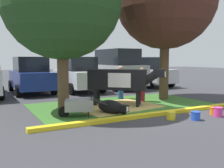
{
  "coord_description": "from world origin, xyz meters",
  "views": [
    {
      "loc": [
        -5.77,
        -7.21,
        1.91
      ],
      "look_at": [
        -0.95,
        1.74,
        0.9
      ],
      "focal_mm": 40.7,
      "sensor_mm": 36.0,
      "label": 1
    }
  ],
  "objects_px": {
    "person_handler": "(121,81)",
    "bucket_pink": "(218,112)",
    "suv_dark_grey": "(117,69)",
    "person_visitor_near": "(142,84)",
    "sedan_blue": "(31,75)",
    "calf_lying": "(111,107)",
    "hatchback_white": "(78,75)",
    "wheelbarrow": "(78,105)",
    "bucket_blue": "(196,116)",
    "bucket_yellow": "(171,115)",
    "bucket_orange": "(214,111)",
    "cow_holstein": "(120,80)",
    "sedan_silver": "(148,72)"
  },
  "relations": [
    {
      "from": "person_handler",
      "to": "bucket_pink",
      "type": "xyz_separation_m",
      "value": [
        1.0,
        -4.69,
        -0.68
      ]
    },
    {
      "from": "suv_dark_grey",
      "to": "bucket_pink",
      "type": "bearing_deg",
      "value": -96.99
    },
    {
      "from": "person_visitor_near",
      "to": "sedan_blue",
      "type": "height_order",
      "value": "sedan_blue"
    },
    {
      "from": "calf_lying",
      "to": "hatchback_white",
      "type": "distance_m",
      "value": 6.65
    },
    {
      "from": "person_visitor_near",
      "to": "bucket_pink",
      "type": "distance_m",
      "value": 3.66
    },
    {
      "from": "person_visitor_near",
      "to": "sedan_blue",
      "type": "distance_m",
      "value": 6.65
    },
    {
      "from": "hatchback_white",
      "to": "person_visitor_near",
      "type": "bearing_deg",
      "value": -77.58
    },
    {
      "from": "wheelbarrow",
      "to": "hatchback_white",
      "type": "height_order",
      "value": "hatchback_white"
    },
    {
      "from": "person_handler",
      "to": "bucket_blue",
      "type": "relative_size",
      "value": 5.19
    },
    {
      "from": "bucket_yellow",
      "to": "wheelbarrow",
      "type": "bearing_deg",
      "value": 144.97
    },
    {
      "from": "bucket_pink",
      "to": "bucket_orange",
      "type": "bearing_deg",
      "value": 71.34
    },
    {
      "from": "calf_lying",
      "to": "person_visitor_near",
      "type": "xyz_separation_m",
      "value": [
        2.33,
        1.49,
        0.58
      ]
    },
    {
      "from": "calf_lying",
      "to": "wheelbarrow",
      "type": "relative_size",
      "value": 0.83
    },
    {
      "from": "bucket_pink",
      "to": "sedan_blue",
      "type": "height_order",
      "value": "sedan_blue"
    },
    {
      "from": "cow_holstein",
      "to": "bucket_yellow",
      "type": "xyz_separation_m",
      "value": [
        0.28,
        -2.74,
        -0.94
      ]
    },
    {
      "from": "calf_lying",
      "to": "bucket_orange",
      "type": "bearing_deg",
      "value": -31.48
    },
    {
      "from": "sedan_blue",
      "to": "hatchback_white",
      "type": "distance_m",
      "value": 2.68
    },
    {
      "from": "bucket_yellow",
      "to": "suv_dark_grey",
      "type": "bearing_deg",
      "value": 71.95
    },
    {
      "from": "bucket_pink",
      "to": "bucket_orange",
      "type": "relative_size",
      "value": 1.13
    },
    {
      "from": "person_handler",
      "to": "bucket_yellow",
      "type": "distance_m",
      "value": 4.36
    },
    {
      "from": "bucket_blue",
      "to": "bucket_orange",
      "type": "xyz_separation_m",
      "value": [
        1.09,
        0.23,
        -0.0
      ]
    },
    {
      "from": "bucket_pink",
      "to": "sedan_silver",
      "type": "height_order",
      "value": "sedan_silver"
    },
    {
      "from": "person_visitor_near",
      "to": "sedan_silver",
      "type": "height_order",
      "value": "sedan_silver"
    },
    {
      "from": "bucket_blue",
      "to": "bucket_orange",
      "type": "bearing_deg",
      "value": 11.78
    },
    {
      "from": "bucket_blue",
      "to": "sedan_silver",
      "type": "bearing_deg",
      "value": 62.27
    },
    {
      "from": "calf_lying",
      "to": "wheelbarrow",
      "type": "distance_m",
      "value": 1.2
    },
    {
      "from": "bucket_blue",
      "to": "sedan_blue",
      "type": "distance_m",
      "value": 9.66
    },
    {
      "from": "wheelbarrow",
      "to": "bucket_orange",
      "type": "relative_size",
      "value": 5.61
    },
    {
      "from": "cow_holstein",
      "to": "bucket_pink",
      "type": "xyz_separation_m",
      "value": [
        1.92,
        -3.18,
        -0.9
      ]
    },
    {
      "from": "sedan_blue",
      "to": "suv_dark_grey",
      "type": "relative_size",
      "value": 0.96
    },
    {
      "from": "calf_lying",
      "to": "bucket_orange",
      "type": "relative_size",
      "value": 4.68
    },
    {
      "from": "person_visitor_near",
      "to": "bucket_pink",
      "type": "xyz_separation_m",
      "value": [
        0.57,
        -3.56,
        -0.65
      ]
    },
    {
      "from": "bucket_yellow",
      "to": "sedan_blue",
      "type": "bearing_deg",
      "value": 107.17
    },
    {
      "from": "sedan_silver",
      "to": "bucket_yellow",
      "type": "bearing_deg",
      "value": -122.02
    },
    {
      "from": "hatchback_white",
      "to": "bucket_blue",
      "type": "bearing_deg",
      "value": -85.56
    },
    {
      "from": "bucket_orange",
      "to": "sedan_blue",
      "type": "height_order",
      "value": "sedan_blue"
    },
    {
      "from": "bucket_yellow",
      "to": "sedan_silver",
      "type": "height_order",
      "value": "sedan_silver"
    },
    {
      "from": "person_handler",
      "to": "calf_lying",
      "type": "bearing_deg",
      "value": -125.95
    },
    {
      "from": "calf_lying",
      "to": "bucket_blue",
      "type": "bearing_deg",
      "value": -47.32
    },
    {
      "from": "suv_dark_grey",
      "to": "calf_lying",
      "type": "bearing_deg",
      "value": -120.73
    },
    {
      "from": "bucket_blue",
      "to": "sedan_blue",
      "type": "xyz_separation_m",
      "value": [
        -3.29,
        9.04,
        0.84
      ]
    },
    {
      "from": "wheelbarrow",
      "to": "suv_dark_grey",
      "type": "bearing_deg",
      "value": 51.95
    },
    {
      "from": "person_handler",
      "to": "sedan_silver",
      "type": "bearing_deg",
      "value": 42.29
    },
    {
      "from": "calf_lying",
      "to": "wheelbarrow",
      "type": "height_order",
      "value": "wheelbarrow"
    },
    {
      "from": "wheelbarrow",
      "to": "hatchback_white",
      "type": "xyz_separation_m",
      "value": [
        2.42,
        6.4,
        0.6
      ]
    },
    {
      "from": "bucket_yellow",
      "to": "bucket_pink",
      "type": "height_order",
      "value": "bucket_pink"
    },
    {
      "from": "person_visitor_near",
      "to": "wheelbarrow",
      "type": "relative_size",
      "value": 0.97
    },
    {
      "from": "person_handler",
      "to": "hatchback_white",
      "type": "bearing_deg",
      "value": 99.92
    },
    {
      "from": "person_visitor_near",
      "to": "bucket_orange",
      "type": "xyz_separation_m",
      "value": [
        0.65,
        -3.32,
        -0.68
      ]
    },
    {
      "from": "bucket_yellow",
      "to": "suv_dark_grey",
      "type": "distance_m",
      "value": 8.82
    }
  ]
}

